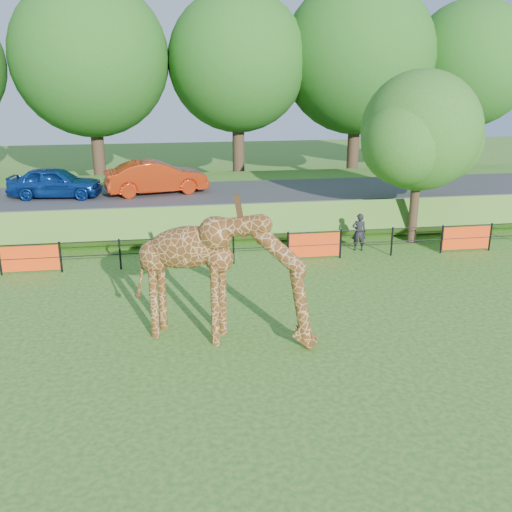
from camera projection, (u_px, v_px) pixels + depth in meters
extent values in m
plane|color=#246018|center=(275.00, 373.00, 13.18)|extent=(90.00, 90.00, 0.00)
cube|color=#246018|center=(215.00, 201.00, 27.53)|extent=(40.00, 9.00, 1.30)
cube|color=#302F32|center=(218.00, 193.00, 25.90)|extent=(40.00, 5.00, 0.12)
imported|color=#123B93|center=(55.00, 182.00, 24.52)|extent=(4.07, 2.05, 1.33)
imported|color=#B62C0D|center=(156.00, 177.00, 25.31)|extent=(4.68, 2.39, 1.47)
imported|color=black|center=(359.00, 232.00, 21.97)|extent=(0.60, 0.46, 1.47)
cylinder|color=#332517|center=(414.00, 203.00, 22.81)|extent=(0.36, 0.36, 3.20)
sphere|color=#215818|center=(421.00, 131.00, 21.92)|extent=(4.60, 4.60, 4.60)
sphere|color=#215818|center=(439.00, 140.00, 22.88)|extent=(3.45, 3.45, 3.45)
sphere|color=#215818|center=(404.00, 142.00, 21.24)|extent=(3.22, 3.22, 3.22)
cylinder|color=#332517|center=(98.00, 148.00, 32.16)|extent=(0.70, 0.70, 5.00)
sphere|color=#1F4E14|center=(90.00, 58.00, 30.67)|extent=(8.40, 8.40, 8.40)
cylinder|color=#332517|center=(238.00, 145.00, 33.35)|extent=(0.70, 0.70, 5.00)
sphere|color=#1F4E14|center=(238.00, 61.00, 31.91)|extent=(7.80, 7.80, 7.80)
cylinder|color=#332517|center=(353.00, 143.00, 34.39)|extent=(0.70, 0.70, 5.00)
sphere|color=#1F4E14|center=(358.00, 57.00, 32.87)|extent=(8.80, 8.80, 8.80)
cylinder|color=#332517|center=(461.00, 141.00, 35.44)|extent=(0.70, 0.70, 5.00)
sphere|color=#1F4E14|center=(470.00, 64.00, 34.03)|extent=(7.40, 7.40, 7.40)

